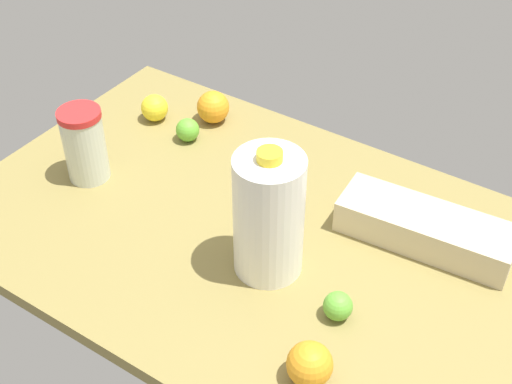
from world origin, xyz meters
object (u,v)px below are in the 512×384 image
object	(u,v)px
milk_jug	(269,216)
orange_by_jug	(310,364)
lime_beside_bowl	(338,306)
tumbler_cup	(84,144)
lemon_loose	(155,108)
egg_carton	(425,228)
orange_near_front	(213,107)
lime_far_back	(188,130)

from	to	relation	value
milk_jug	orange_by_jug	distance (cm)	27.50
lime_beside_bowl	milk_jug	bearing A→B (deg)	167.35
orange_by_jug	milk_jug	bearing A→B (deg)	137.16
tumbler_cup	lemon_loose	bearing A→B (deg)	94.83
milk_jug	tumbler_cup	bearing A→B (deg)	178.11
tumbler_cup	egg_carton	bearing A→B (deg)	16.68
orange_near_front	orange_by_jug	distance (cm)	75.83
lemon_loose	orange_by_jug	distance (cm)	81.00
orange_by_jug	lime_far_back	xyz separation A→B (cm)	(-56.33, 41.59, -1.04)
orange_near_front	tumbler_cup	bearing A→B (deg)	-107.32
milk_jug	lime_far_back	world-z (taller)	milk_jug
egg_carton	orange_by_jug	size ratio (longest dim) A/B	4.48
lime_beside_bowl	orange_by_jug	bearing A→B (deg)	-80.15
lime_beside_bowl	lemon_loose	xyz separation A→B (cm)	(-65.59, 30.00, 0.62)
lemon_loose	orange_near_front	distance (cm)	14.00
milk_jug	lemon_loose	world-z (taller)	milk_jug
lime_beside_bowl	orange_near_front	size ratio (longest dim) A/B	0.67
egg_carton	lime_beside_bowl	size ratio (longest dim) A/B	6.47
egg_carton	orange_by_jug	xyz separation A→B (cm)	(-2.58, -39.81, 0.30)
orange_near_front	lime_far_back	distance (cm)	9.61
tumbler_cup	lime_beside_bowl	distance (cm)	63.98
lime_beside_bowl	lime_far_back	bearing A→B (deg)	152.87
lime_beside_bowl	orange_near_front	bearing A→B (deg)	145.26
tumbler_cup	lemon_loose	world-z (taller)	tumbler_cup
lemon_loose	lime_far_back	bearing A→B (deg)	-11.51
egg_carton	orange_by_jug	bearing A→B (deg)	-98.16
tumbler_cup	lemon_loose	size ratio (longest dim) A/B	2.57
orange_near_front	orange_by_jug	xyz separation A→B (cm)	(56.00, -51.13, -0.11)
lemon_loose	lime_far_back	size ratio (longest dim) A/B	1.19
lime_beside_bowl	orange_near_front	distance (cm)	65.21
lemon_loose	orange_near_front	size ratio (longest dim) A/B	0.83
lime_beside_bowl	lemon_loose	bearing A→B (deg)	155.43
milk_jug	orange_near_front	size ratio (longest dim) A/B	3.44
milk_jug	lime_beside_bowl	xyz separation A→B (cm)	(16.69, -3.74, -9.91)
milk_jug	tumbler_cup	xyz separation A→B (cm)	(-46.82, 1.55, -4.19)
orange_near_front	milk_jug	bearing A→B (deg)	-42.16
egg_carton	lime_far_back	bearing A→B (deg)	173.80
egg_carton	lime_far_back	xyz separation A→B (cm)	(-58.90, 1.79, -0.74)
milk_jug	orange_near_front	distance (cm)	50.51
lime_far_back	tumbler_cup	bearing A→B (deg)	-113.29
egg_carton	orange_near_front	world-z (taller)	orange_near_front
lime_beside_bowl	lime_far_back	world-z (taller)	lime_far_back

